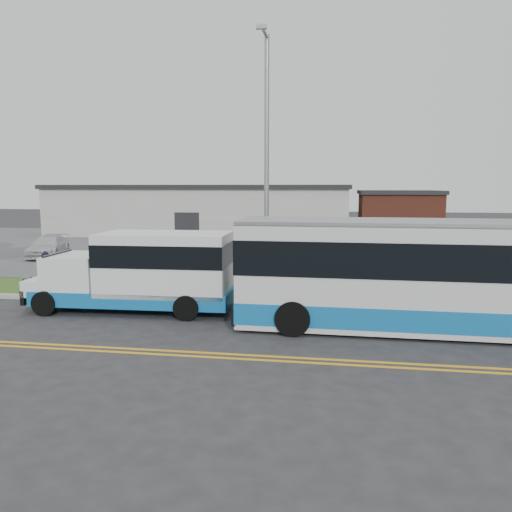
% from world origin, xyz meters
% --- Properties ---
extents(ground, '(140.00, 140.00, 0.00)m').
position_xyz_m(ground, '(0.00, 0.00, 0.00)').
color(ground, '#28282B').
rests_on(ground, ground).
extents(lane_line_north, '(70.00, 0.12, 0.01)m').
position_xyz_m(lane_line_north, '(0.00, -3.85, 0.01)').
color(lane_line_north, gold).
rests_on(lane_line_north, ground).
extents(lane_line_south, '(70.00, 0.12, 0.01)m').
position_xyz_m(lane_line_south, '(0.00, -4.15, 0.01)').
color(lane_line_south, gold).
rests_on(lane_line_south, ground).
extents(curb, '(80.00, 0.30, 0.15)m').
position_xyz_m(curb, '(0.00, 1.10, 0.07)').
color(curb, '#9E9B93').
rests_on(curb, ground).
extents(verge, '(80.00, 3.30, 0.10)m').
position_xyz_m(verge, '(0.00, 2.90, 0.05)').
color(verge, '#38551C').
rests_on(verge, ground).
extents(parking_lot, '(80.00, 25.00, 0.10)m').
position_xyz_m(parking_lot, '(0.00, 17.00, 0.05)').
color(parking_lot, '#4C4C4F').
rests_on(parking_lot, ground).
extents(commercial_building, '(25.40, 10.40, 4.35)m').
position_xyz_m(commercial_building, '(-6.00, 27.00, 2.18)').
color(commercial_building, '#9E9E99').
rests_on(commercial_building, ground).
extents(brick_wing, '(6.30, 7.30, 3.90)m').
position_xyz_m(brick_wing, '(10.50, 26.00, 1.96)').
color(brick_wing, brown).
rests_on(brick_wing, ground).
extents(streetlight_near, '(0.35, 1.53, 9.50)m').
position_xyz_m(streetlight_near, '(3.00, 2.73, 5.23)').
color(streetlight_near, gray).
rests_on(streetlight_near, verge).
extents(shuttle_bus, '(7.09, 2.58, 2.68)m').
position_xyz_m(shuttle_bus, '(-0.74, 0.09, 1.43)').
color(shuttle_bus, '#0F62A7').
rests_on(shuttle_bus, ground).
extents(transit_bus, '(11.71, 2.89, 3.24)m').
position_xyz_m(transit_bus, '(8.54, -0.79, 1.64)').
color(transit_bus, silver).
rests_on(transit_bus, ground).
extents(pedestrian, '(0.64, 0.47, 1.62)m').
position_xyz_m(pedestrian, '(-5.56, 1.90, 0.91)').
color(pedestrian, black).
rests_on(pedestrian, verge).
extents(parked_car_a, '(2.43, 4.20, 1.31)m').
position_xyz_m(parked_car_a, '(-3.08, 9.27, 0.75)').
color(parked_car_a, '#A5A7AC').
rests_on(parked_car_a, parking_lot).
extents(parked_car_b, '(2.76, 4.48, 1.21)m').
position_xyz_m(parked_car_b, '(-11.18, 11.13, 0.71)').
color(parked_car_b, silver).
rests_on(parked_car_b, parking_lot).
extents(grocery_bag_left, '(0.32, 0.32, 0.32)m').
position_xyz_m(grocery_bag_left, '(-5.86, 1.65, 0.26)').
color(grocery_bag_left, white).
rests_on(grocery_bag_left, verge).
extents(grocery_bag_right, '(0.32, 0.32, 0.32)m').
position_xyz_m(grocery_bag_right, '(-5.26, 2.15, 0.26)').
color(grocery_bag_right, white).
rests_on(grocery_bag_right, verge).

